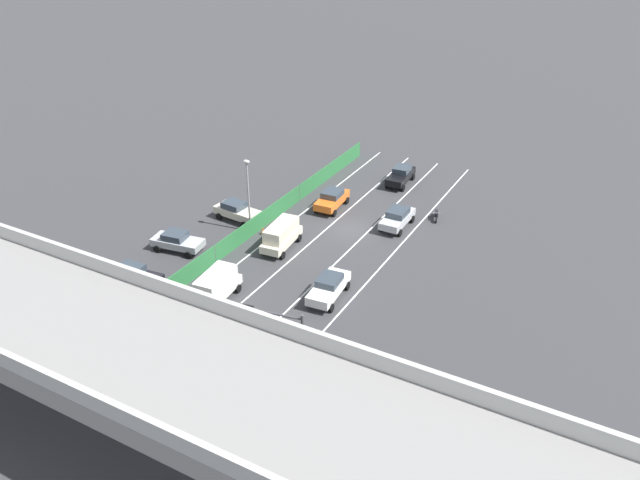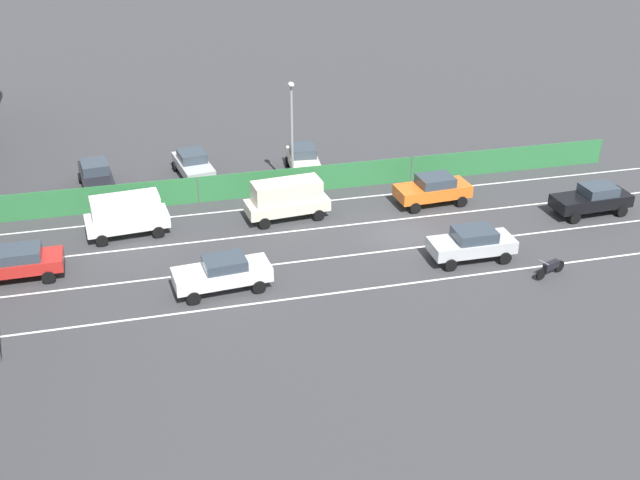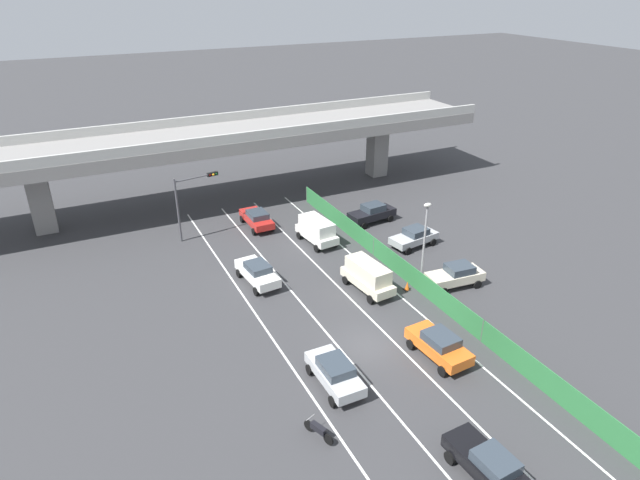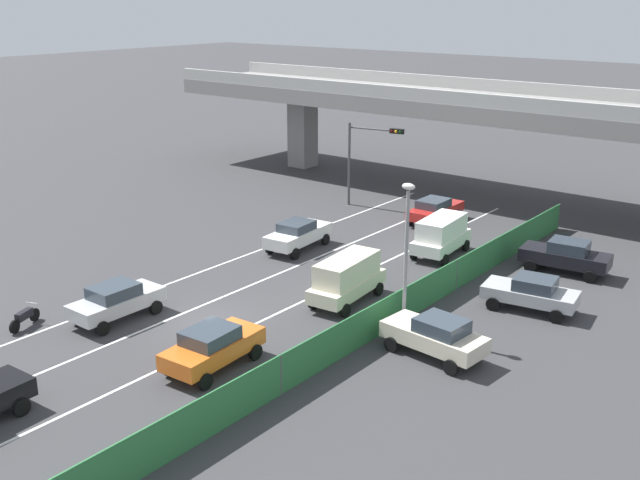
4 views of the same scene
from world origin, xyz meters
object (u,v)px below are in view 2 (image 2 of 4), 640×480
car_sedan_black (593,199)px  traffic_cone (299,192)px  street_lamp (292,125)px  car_taxi_orange (433,189)px  car_van_white (126,214)px  motorcycle (551,267)px  car_hatchback_white (223,273)px  parked_sedan_cream (303,160)px  parked_sedan_dark (96,175)px  car_van_cream (287,198)px  car_sedan_silver (472,243)px  parked_wagon_silver (193,164)px  car_sedan_red (15,262)px

car_sedan_black → traffic_cone: bearing=68.2°
street_lamp → car_taxi_orange: bearing=-118.5°
car_van_white → motorcycle: 22.07m
car_hatchback_white → parked_sedan_cream: parked_sedan_cream is taller
car_hatchback_white → car_sedan_black: car_sedan_black is taller
car_van_white → parked_sedan_dark: bearing=14.1°
motorcycle → car_van_white: bearing=64.4°
parked_sedan_dark → traffic_cone: bearing=-108.8°
car_van_cream → parked_sedan_cream: 6.62m
car_sedan_black → car_sedan_silver: bearing=110.8°
motorcycle → street_lamp: bearing=36.8°
car_hatchback_white → car_van_cream: (6.87, -4.54, 0.34)m
car_taxi_orange → parked_sedan_cream: 8.91m
car_taxi_orange → street_lamp: bearing=61.5°
motorcycle → parked_sedan_cream: (15.61, 8.80, 0.48)m
car_taxi_orange → parked_wagon_silver: size_ratio=0.99×
motorcycle → street_lamp: 17.07m
car_sedan_silver → parked_sedan_cream: parked_sedan_cream is taller
parked_sedan_dark → traffic_cone: (-3.95, -11.62, -0.64)m
car_taxi_orange → parked_wagon_silver: bearing=60.6°
car_hatchback_white → car_taxi_orange: size_ratio=1.06×
car_sedan_silver → parked_sedan_cream: (13.10, 5.74, 0.01)m
car_van_cream → street_lamp: 4.97m
car_sedan_red → traffic_cone: bearing=-68.3°
car_van_white → parked_wagon_silver: car_van_white is taller
traffic_cone → street_lamp: bearing=3.7°
car_taxi_orange → parked_wagon_silver: (7.41, 13.14, -0.05)m
car_hatchback_white → motorcycle: size_ratio=2.53×
car_van_white → car_van_cream: size_ratio=0.95×
parked_sedan_cream → car_hatchback_white: bearing=152.2°
car_van_white → car_van_cream: bearing=-90.6°
car_sedan_black → car_van_cream: size_ratio=0.96×
car_van_cream → traffic_cone: size_ratio=6.98×
car_sedan_red → car_sedan_black: bearing=-90.3°
car_sedan_red → traffic_cone: car_sedan_red is taller
parked_sedan_dark → street_lamp: 12.26m
parked_sedan_cream → traffic_cone: 3.73m
motorcycle → parked_wagon_silver: bearing=43.1°
car_sedan_black → car_sedan_red: 31.01m
street_lamp → traffic_cone: bearing=-176.3°
car_sedan_red → motorcycle: car_sedan_red is taller
car_hatchback_white → car_sedan_red: 10.17m
car_hatchback_white → car_sedan_silver: size_ratio=1.09×
car_sedan_black → car_hatchback_white: bearing=98.7°
car_sedan_black → traffic_cone: (6.26, 15.66, -0.61)m
car_sedan_black → car_van_cream: car_van_cream is taller
car_van_cream → parked_wagon_silver: 8.56m
car_sedan_black → parked_sedan_dark: bearing=69.5°
car_sedan_silver → car_taxi_orange: 6.81m
car_sedan_red → parked_wagon_silver: 14.37m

